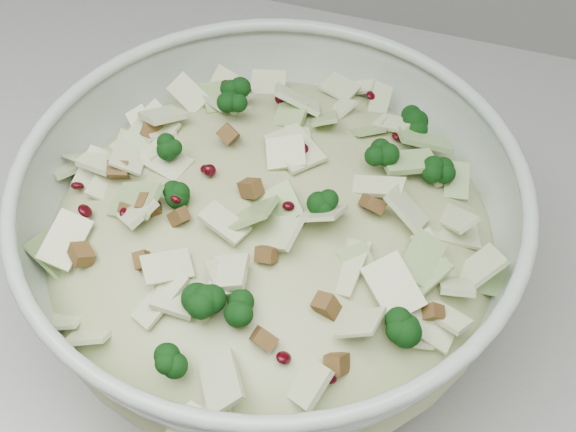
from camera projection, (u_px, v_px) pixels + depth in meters
The scene contains 3 objects.
counter at pixel (122, 375), 1.09m from camera, with size 3.60×0.60×0.90m, color #A4A39F.
mixing_bowl at pixel (271, 242), 0.58m from camera, with size 0.39×0.39×0.14m.
salad at pixel (271, 222), 0.56m from camera, with size 0.37×0.37×0.14m.
Camera 1 is at (0.37, 1.27, 1.43)m, focal length 50.00 mm.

